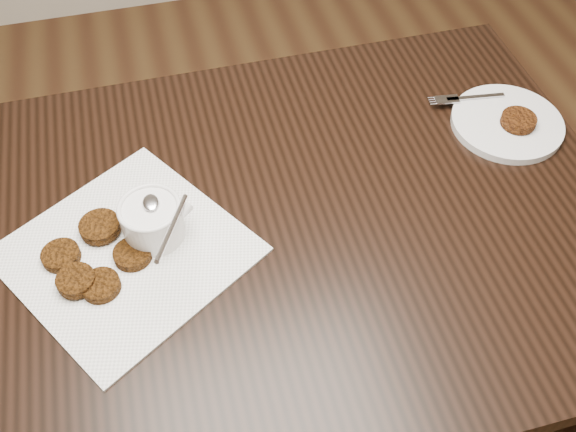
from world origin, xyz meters
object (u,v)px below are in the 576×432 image
Objects in this scene: plate_with_patty at (508,120)px; sauce_ramekin at (148,206)px; napkin at (127,252)px; table at (248,337)px.

sauce_ramekin is at bearing -172.30° from plate_with_patty.
napkin is 1.59× the size of plate_with_patty.
plate_with_patty is at bearing 9.09° from napkin.
table is at bearing 0.69° from napkin.
sauce_ramekin is at bearing 170.23° from table.
napkin is 2.44× the size of sauce_ramekin.
napkin is at bearing -153.55° from sauce_ramekin.
sauce_ramekin reaches higher than napkin.
table is 0.42m from napkin.
napkin reaches higher than table.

